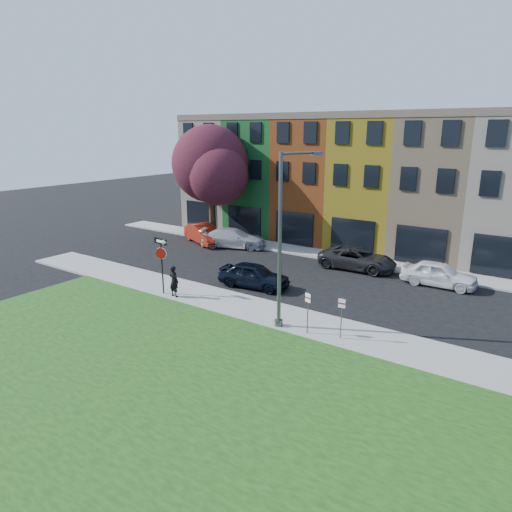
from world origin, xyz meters
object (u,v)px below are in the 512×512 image
Objects in this scene: sedan_near at (254,275)px; street_lamp at (283,242)px; stop_sign at (161,255)px; man at (174,281)px.

sedan_near is 0.56× the size of street_lamp.
sedan_near is at bearing 55.65° from stop_sign.
stop_sign is 0.71× the size of sedan_near.
street_lamp reaches higher than sedan_near.
man is at bearing 6.92° from stop_sign.
street_lamp reaches higher than stop_sign.
man reaches higher than sedan_near.
man is at bearing -159.70° from street_lamp.
man is at bearing 141.07° from sedan_near.
sedan_near is 6.92m from street_lamp.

